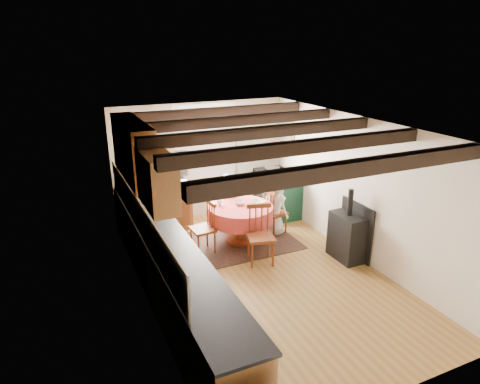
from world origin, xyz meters
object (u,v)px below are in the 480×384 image
chair_right (275,211)px  cast_iron_stove (348,225)px  chair_near (261,235)px  chair_left (203,227)px  child_far (227,201)px  dining_table (241,224)px  child_right (275,206)px  aga_range (277,193)px  cup (220,203)px

chair_right → cast_iron_stove: cast_iron_stove is taller
chair_near → chair_left: (-0.75, 0.76, -0.03)m
chair_near → chair_right: (0.80, 0.94, -0.05)m
chair_near → child_far: size_ratio=0.87×
dining_table → chair_left: size_ratio=1.25×
dining_table → child_right: child_right is taller
aga_range → cup: aga_range is taller
chair_right → child_right: (-0.02, -0.01, 0.12)m
chair_left → cast_iron_stove: bearing=55.9°
chair_near → dining_table: bearing=103.2°
cup → dining_table: bearing=-29.8°
child_far → cup: (-0.34, -0.47, 0.19)m
chair_left → aga_range: 2.26m
child_far → aga_range: bearing=-165.4°
child_far → child_right: bearing=145.7°
dining_table → cup: 0.56m
chair_right → cup: (-1.11, 0.10, 0.31)m
cast_iron_stove → cup: cast_iron_stove is taller
dining_table → cup: (-0.33, 0.19, 0.40)m
cup → child_right: bearing=-6.0°
dining_table → aga_range: (1.26, 0.90, 0.12)m
chair_left → aga_range: (2.03, 0.99, 0.01)m
child_right → chair_right: bearing=-76.7°
dining_table → child_far: (0.01, 0.66, 0.22)m
child_right → chair_near: bearing=121.1°
dining_table → child_far: 0.70m
child_far → cup: child_far is taller
child_right → aga_range: bearing=-50.6°
dining_table → cast_iron_stove: (1.37, -1.33, 0.27)m
cast_iron_stove → cup: size_ratio=12.25×
cast_iron_stove → child_right: (-0.62, 1.41, -0.05)m
dining_table → chair_right: 0.78m
chair_near → chair_left: bearing=149.2°
dining_table → cast_iron_stove: 1.93m
chair_near → chair_right: bearing=64.6°
chair_left → cup: size_ratio=9.22×
chair_near → chair_left: size_ratio=1.06×
cup → aga_range: bearing=24.0°
chair_right → cup: chair_right is taller
cast_iron_stove → child_far: bearing=124.4°
chair_near → chair_right: size_ratio=1.11×
child_right → child_far: bearing=32.9°
aga_range → child_far: size_ratio=0.90×
aga_range → dining_table: bearing=-144.5°
dining_table → child_right: size_ratio=1.03×
chair_left → chair_right: size_ratio=1.04×
chair_near → child_right: child_right is taller
dining_table → chair_right: bearing=6.6°
cast_iron_stove → child_far: cast_iron_stove is taller
chair_near → aga_range: size_ratio=0.97×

